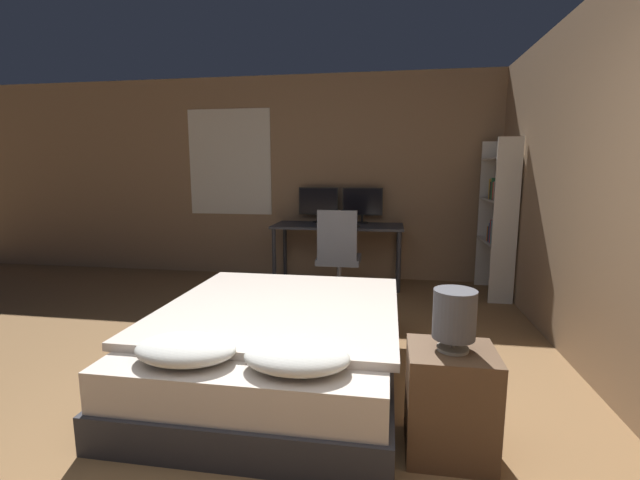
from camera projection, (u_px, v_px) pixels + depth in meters
The scene contains 12 objects.
wall_back at pixel (346, 178), 5.73m from camera, with size 12.00×0.08×2.70m.
wall_side_right at pixel (613, 187), 2.74m from camera, with size 0.06×12.00×2.70m.
bed at pixel (278, 343), 3.01m from camera, with size 1.65×2.04×0.58m.
nightstand at pixel (450, 402), 2.19m from camera, with size 0.44×0.38×0.57m.
bedside_lamp at pixel (454, 315), 2.11m from camera, with size 0.21×0.21×0.31m.
desk at pixel (338, 231), 5.45m from camera, with size 1.64×0.67×0.77m.
monitor_left at pixel (318, 202), 5.67m from camera, with size 0.52×0.16×0.46m.
monitor_right at pixel (362, 203), 5.58m from camera, with size 0.52×0.16×0.46m.
keyboard at pixel (336, 226), 5.21m from camera, with size 0.35×0.13×0.02m.
computer_mouse at pixel (357, 226), 5.17m from camera, with size 0.07×0.05×0.04m.
office_chair at pixel (338, 264), 4.79m from camera, with size 0.52×0.52×1.04m.
bookshelf at pixel (499, 211), 4.87m from camera, with size 0.26×0.80×1.81m.
Camera 1 is at (0.56, -1.53, 1.45)m, focal length 24.00 mm.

